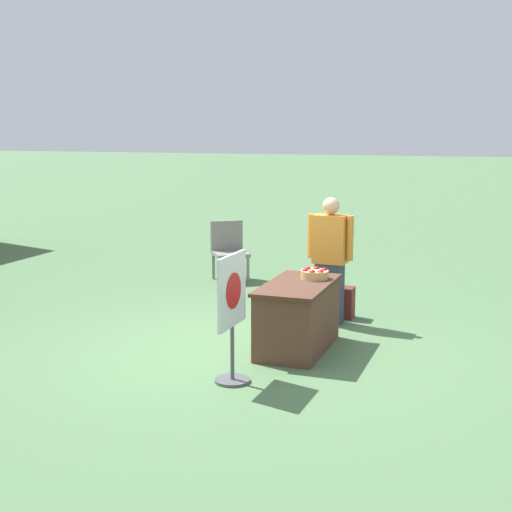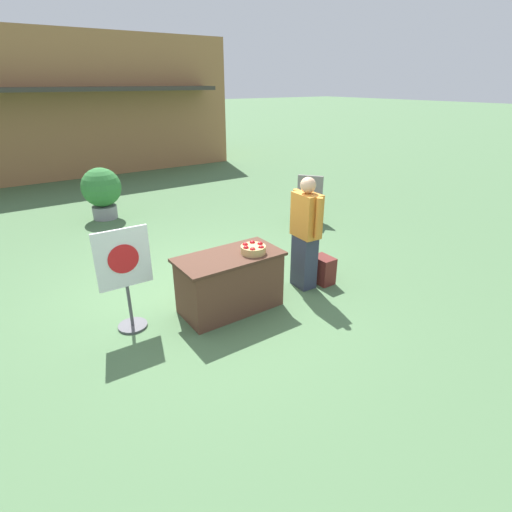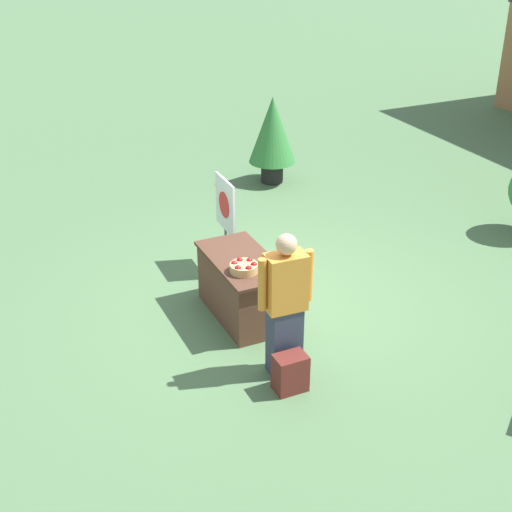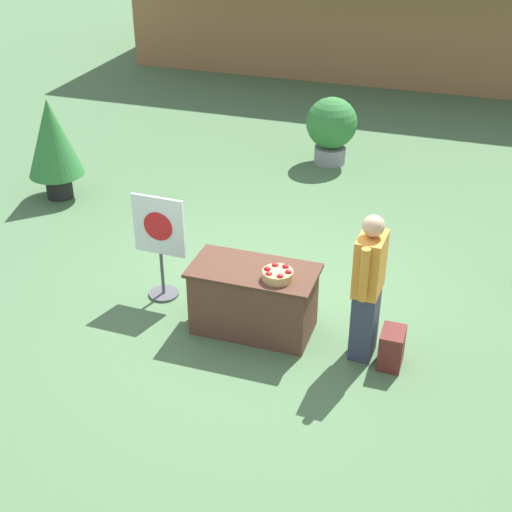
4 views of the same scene
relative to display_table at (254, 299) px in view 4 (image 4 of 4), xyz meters
The scene contains 8 objects.
ground_plane 0.67m from the display_table, 92.80° to the left, with size 120.00×120.00×0.00m, color #4C7047.
display_table is the anchor object (origin of this frame).
apple_basket 0.55m from the display_table, 20.23° to the right, with size 0.33×0.33×0.13m.
person_visitor 1.32m from the display_table, ahead, with size 0.28×0.61×1.65m.
backpack 1.58m from the display_table, ahead, with size 0.24×0.34×0.42m.
poster_board 1.33m from the display_table, 166.12° to the left, with size 0.64×0.36×1.31m.
potted_plant_near_left 4.59m from the display_table, 149.35° to the left, with size 0.83×0.83×1.55m.
potted_plant_far_right 4.97m from the display_table, 93.36° to the left, with size 0.85×0.85×1.13m.
Camera 4 is at (2.10, -6.73, 4.76)m, focal length 50.00 mm.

